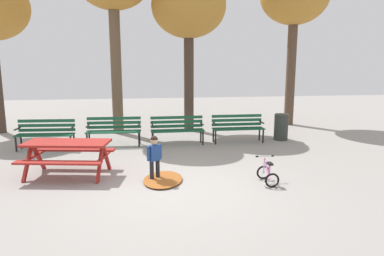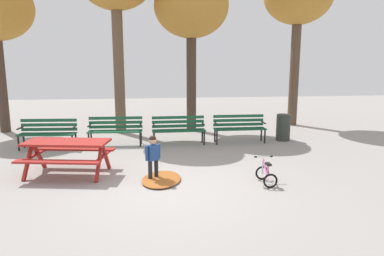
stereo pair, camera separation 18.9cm
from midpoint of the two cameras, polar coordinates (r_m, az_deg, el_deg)
ground at (r=7.11m, az=-2.28°, el=-9.79°), size 36.00×36.00×0.00m
picnic_table at (r=8.23m, az=-18.89°, el=-3.19°), size 2.01×1.63×0.79m
park_bench_far_left at (r=10.96m, az=-21.78°, el=-0.48°), size 1.63×0.57×0.85m
park_bench_left at (r=10.82m, az=-11.77°, el=-0.07°), size 1.62×0.53×0.85m
park_bench_right at (r=10.73m, az=-1.68°, el=0.05°), size 1.60×0.47×0.85m
park_bench_far_right at (r=11.10m, az=8.12°, el=0.31°), size 1.61×0.48×0.85m
child_standing at (r=7.45m, az=-5.60°, el=-4.31°), size 0.32×0.27×0.97m
kids_bicycle at (r=7.49m, az=12.63°, el=-7.34°), size 0.39×0.56×0.54m
leaf_pile at (r=7.57m, az=-4.24°, el=-8.23°), size 1.03×1.30×0.07m
trash_bin at (r=11.66m, az=14.96°, el=0.10°), size 0.44×0.44×0.84m
tree_center at (r=12.96m, az=0.33°, el=18.79°), size 2.60×2.60×5.49m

